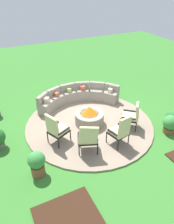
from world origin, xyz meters
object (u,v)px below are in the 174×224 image
object	(u,v)px
fire_pit	(89,117)
potted_plant_0	(172,119)
potted_plant_5	(37,163)
lounge_chair_front_right	(88,138)
potted_plant_4	(170,124)
lounge_chair_front_left	(56,129)
lounge_chair_back_left	(120,130)
curved_stone_bench	(77,97)
lounge_chair_back_right	(132,115)

from	to	relation	value
fire_pit	potted_plant_0	size ratio (longest dim) A/B	1.48
potted_plant_5	lounge_chair_front_right	bearing A→B (deg)	5.53
fire_pit	potted_plant_4	size ratio (longest dim) A/B	1.55
fire_pit	potted_plant_5	size ratio (longest dim) A/B	1.35
potted_plant_5	potted_plant_0	bearing A→B (deg)	-0.01
lounge_chair_front_left	lounge_chair_back_left	xyz separation A→B (m)	(1.81, -0.99, -0.00)
lounge_chair_front_left	curved_stone_bench	bearing A→B (deg)	117.10
curved_stone_bench	lounge_chair_front_right	bearing A→B (deg)	-107.81
curved_stone_bench	potted_plant_0	distance (m)	3.93
lounge_chair_front_right	lounge_chair_front_left	bearing A→B (deg)	152.16
curved_stone_bench	potted_plant_0	size ratio (longest dim) A/B	4.86
lounge_chair_back_right	potted_plant_0	bearing A→B (deg)	-73.61
curved_stone_bench	lounge_chair_front_left	world-z (taller)	lounge_chair_front_left
fire_pit	curved_stone_bench	world-z (taller)	curved_stone_bench
lounge_chair_front_right	potted_plant_5	world-z (taller)	lounge_chair_front_right
lounge_chair_back_right	potted_plant_5	xyz separation A→B (m)	(-3.64, -0.63, -0.15)
lounge_chair_back_right	potted_plant_4	distance (m)	1.37
potted_plant_4	lounge_chair_front_right	bearing A→B (deg)	173.93
lounge_chair_back_left	potted_plant_4	world-z (taller)	lounge_chair_back_left
potted_plant_4	potted_plant_5	bearing A→B (deg)	177.96
fire_pit	lounge_chair_front_left	world-z (taller)	lounge_chair_front_left
curved_stone_bench	lounge_chair_front_left	bearing A→B (deg)	-128.44
curved_stone_bench	lounge_chair_back_right	xyz separation A→B (m)	(1.04, -2.48, 0.21)
curved_stone_bench	lounge_chair_back_left	bearing A→B (deg)	-87.47
lounge_chair_front_right	lounge_chair_back_right	world-z (taller)	lounge_chair_front_right
lounge_chair_front_right	lounge_chair_back_right	distance (m)	2.04
potted_plant_0	lounge_chair_back_left	bearing A→B (deg)	179.77
potted_plant_4	curved_stone_bench	bearing A→B (deg)	123.13
potted_plant_5	lounge_chair_back_left	bearing A→B (deg)	0.17
lounge_chair_front_left	potted_plant_0	distance (m)	4.20
curved_stone_bench	lounge_chair_front_right	distance (m)	3.11
lounge_chair_front_left	fire_pit	bearing A→B (deg)	85.02
lounge_chair_front_right	fire_pit	bearing A→B (deg)	82.65
fire_pit	lounge_chair_front_right	world-z (taller)	lounge_chair_front_right
lounge_chair_front_left	potted_plant_4	bearing A→B (deg)	48.56
lounge_chair_back_left	potted_plant_0	distance (m)	2.27
lounge_chair_front_right	lounge_chair_back_right	size ratio (longest dim) A/B	1.07
lounge_chair_front_right	lounge_chair_back_left	bearing A→B (deg)	13.12
lounge_chair_back_right	potted_plant_5	world-z (taller)	lounge_chair_back_right
curved_stone_bench	potted_plant_4	xyz separation A→B (m)	(2.14, -3.28, -0.01)
curved_stone_bench	potted_plant_4	distance (m)	3.91
potted_plant_5	potted_plant_4	bearing A→B (deg)	-2.04
lounge_chair_back_left	lounge_chair_back_right	bearing A→B (deg)	20.43
lounge_chair_back_right	lounge_chair_front_left	bearing A→B (deg)	123.46
lounge_chair_front_right	potted_plant_0	world-z (taller)	lounge_chair_front_right
fire_pit	lounge_chair_front_right	bearing A→B (deg)	-118.43
lounge_chair_back_right	potted_plant_4	world-z (taller)	lounge_chair_back_right
fire_pit	lounge_chair_back_left	world-z (taller)	lounge_chair_back_left
potted_plant_0	potted_plant_5	distance (m)	4.99
lounge_chair_back_left	fire_pit	bearing A→B (deg)	89.23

